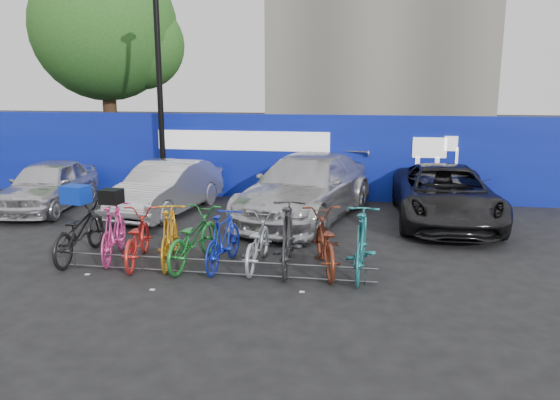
% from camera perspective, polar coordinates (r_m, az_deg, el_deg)
% --- Properties ---
extents(ground, '(100.00, 100.00, 0.00)m').
position_cam_1_polar(ground, '(10.16, -5.97, -6.73)').
color(ground, black).
rests_on(ground, ground).
extents(hoarding, '(22.00, 0.18, 2.40)m').
position_cam_1_polar(hoarding, '(15.61, -0.26, 4.56)').
color(hoarding, '#0A1791').
rests_on(hoarding, ground).
extents(tree, '(5.40, 5.20, 7.80)m').
position_cam_1_polar(tree, '(21.54, -17.20, 16.45)').
color(tree, '#382314').
rests_on(tree, ground).
extents(lamppost, '(0.25, 0.50, 6.11)m').
position_cam_1_polar(lamppost, '(15.76, -12.49, 11.89)').
color(lamppost, black).
rests_on(lamppost, ground).
extents(bike_rack, '(5.60, 0.03, 0.30)m').
position_cam_1_polar(bike_rack, '(9.56, -6.94, -6.95)').
color(bike_rack, '#595B60').
rests_on(bike_rack, ground).
extents(car_0, '(1.97, 3.97, 1.30)m').
position_cam_1_polar(car_0, '(15.50, -23.07, 1.45)').
color(car_0, silver).
rests_on(car_0, ground).
extents(car_1, '(1.98, 4.16, 1.32)m').
position_cam_1_polar(car_1, '(14.13, -11.78, 1.24)').
color(car_1, '#B7B7BC').
rests_on(car_1, ground).
extents(car_2, '(3.46, 5.67, 1.54)m').
position_cam_1_polar(car_2, '(13.36, 2.73, 1.34)').
color(car_2, silver).
rests_on(car_2, ground).
extents(car_3, '(2.29, 4.87, 1.34)m').
position_cam_1_polar(car_3, '(13.52, 16.86, 0.54)').
color(car_3, black).
rests_on(car_3, ground).
extents(bike_0, '(0.85, 2.09, 1.07)m').
position_cam_1_polar(bike_0, '(11.00, -20.29, -3.03)').
color(bike_0, black).
rests_on(bike_0, ground).
extents(bike_1, '(0.88, 1.87, 1.08)m').
position_cam_1_polar(bike_1, '(10.72, -16.99, -3.17)').
color(bike_1, '#E2378B').
rests_on(bike_1, ground).
extents(bike_2, '(0.99, 1.93, 0.97)m').
position_cam_1_polar(bike_2, '(10.39, -14.75, -3.85)').
color(bike_2, red).
rests_on(bike_2, ground).
extents(bike_3, '(0.86, 1.87, 1.08)m').
position_cam_1_polar(bike_3, '(10.18, -11.47, -3.68)').
color(bike_3, orange).
rests_on(bike_3, ground).
extents(bike_4, '(0.95, 2.01, 1.02)m').
position_cam_1_polar(bike_4, '(10.08, -9.09, -3.94)').
color(bike_4, '#1F7A2E').
rests_on(bike_4, ground).
extents(bike_5, '(0.65, 1.75, 1.03)m').
position_cam_1_polar(bike_5, '(9.87, -5.95, -4.16)').
color(bike_5, '#1124A4').
rests_on(bike_5, ground).
extents(bike_6, '(0.64, 1.78, 0.93)m').
position_cam_1_polar(bike_6, '(9.88, -2.42, -4.39)').
color(bike_6, '#AFB3B8').
rests_on(bike_6, ground).
extents(bike_7, '(0.72, 2.07, 1.22)m').
position_cam_1_polar(bike_7, '(9.68, 0.81, -3.82)').
color(bike_7, '#262629').
rests_on(bike_7, ground).
extents(bike_8, '(1.11, 2.10, 1.05)m').
position_cam_1_polar(bike_8, '(9.69, 4.68, -4.38)').
color(bike_8, maroon).
rests_on(bike_8, ground).
extents(bike_9, '(0.66, 1.99, 1.18)m').
position_cam_1_polar(bike_9, '(9.51, 8.50, -4.40)').
color(bike_9, '#217175').
rests_on(bike_9, ground).
extents(cargo_crate, '(0.53, 0.44, 0.33)m').
position_cam_1_polar(cargo_crate, '(10.85, -20.56, 0.55)').
color(cargo_crate, '#092AAE').
rests_on(cargo_crate, bike_0).
extents(cargo_topcase, '(0.39, 0.36, 0.27)m').
position_cam_1_polar(cargo_topcase, '(10.56, -17.22, 0.36)').
color(cargo_topcase, black).
rests_on(cargo_topcase, bike_1).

